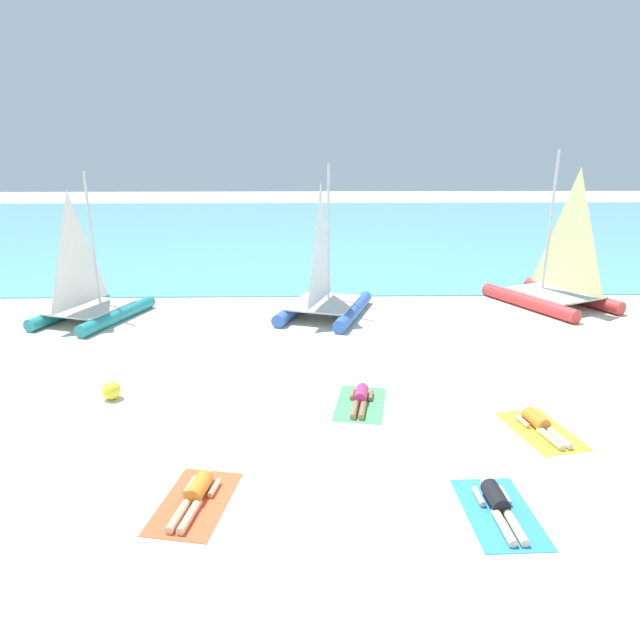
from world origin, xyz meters
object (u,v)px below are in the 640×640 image
towel_center_right (499,513)px  sunbather_rightmost (540,424)px  towel_rightmost (541,431)px  sunbather_center_right (498,503)px  sailboat_red (555,284)px  beach_ball (111,390)px  sailboat_blue (324,294)px  sunbather_center_left (361,398)px  sunbather_leftmost (196,494)px  towel_center_left (360,404)px  towel_leftmost (195,502)px  sailboat_teal (90,299)px

towel_center_right → sunbather_rightmost: (1.79, 2.76, 0.13)m
towel_rightmost → sunbather_center_right: bearing=-124.5°
sailboat_red → towel_rightmost: (-4.37, -9.59, -0.84)m
towel_center_right → beach_ball: 8.96m
sailboat_blue → sunbather_rightmost: (4.31, -8.42, -0.65)m
sunbather_center_left → sunbather_rightmost: bearing=-9.6°
sunbather_leftmost → beach_ball: beach_ball is taller
sunbather_rightmost → towel_center_left: bearing=149.3°
sailboat_blue → sunbather_leftmost: sailboat_blue is taller
sunbather_center_left → towel_center_right: size_ratio=0.82×
sailboat_blue → sunbather_leftmost: 11.03m
towel_rightmost → sailboat_red: bearing=65.5°
beach_ball → towel_center_right: bearing=-29.9°
sunbather_center_left → sunbather_rightmost: size_ratio=1.00×
sunbather_leftmost → towel_rightmost: sunbather_leftmost is taller
towel_center_left → sunbather_center_left: bearing=79.3°
sunbather_center_right → towel_leftmost: bearing=174.9°
towel_leftmost → sunbather_center_left: (3.14, 3.73, 0.13)m
towel_center_left → sunbather_rightmost: size_ratio=1.22×
sunbather_leftmost → sunbather_rightmost: 7.17m
towel_center_left → sunbather_rightmost: 3.90m
sunbather_leftmost → sunbather_rightmost: size_ratio=1.00×
sailboat_blue → sunbather_center_right: size_ratio=3.34×
towel_leftmost → beach_ball: (-2.75, 4.08, 0.21)m
sunbather_leftmost → beach_ball: 4.87m
sunbather_leftmost → sunbather_center_right: 5.02m
sunbather_leftmost → sunbather_rightmost: same height
sailboat_red → sunbather_center_left: bearing=-159.4°
sailboat_red → sunbather_leftmost: 16.29m
towel_rightmost → beach_ball: bearing=169.5°
towel_center_right → towel_leftmost: bearing=175.6°
sailboat_teal → sunbather_center_right: 15.13m
towel_rightmost → beach_ball: size_ratio=4.33×
sailboat_blue → beach_ball: bearing=-109.7°
sailboat_red → sunbather_rightmost: sailboat_red is taller
sunbather_leftmost → beach_ball: size_ratio=3.56×
sailboat_teal → towel_rightmost: bearing=-14.7°
towel_center_left → towel_rightmost: size_ratio=1.00×
sunbather_leftmost → sunbather_center_left: 4.82m
towel_leftmost → towel_rightmost: 7.20m
sunbather_leftmost → sunbather_rightmost: bearing=29.1°
sailboat_teal → towel_center_right: 15.19m
towel_center_left → towel_rightmost: (3.69, -1.35, 0.00)m
sailboat_blue → sunbather_center_left: bearing=-66.5°
towel_leftmost → sunbather_rightmost: (6.80, 2.37, 0.13)m
beach_ball → towel_rightmost: bearing=-10.5°
sunbather_center_left → sunbather_center_right: (1.87, -4.04, 0.00)m
sailboat_blue → sunbather_leftmost: bearing=-84.8°
sailboat_red → towel_center_right: (-6.17, -12.28, -0.84)m
sailboat_red → towel_center_right: 13.77m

